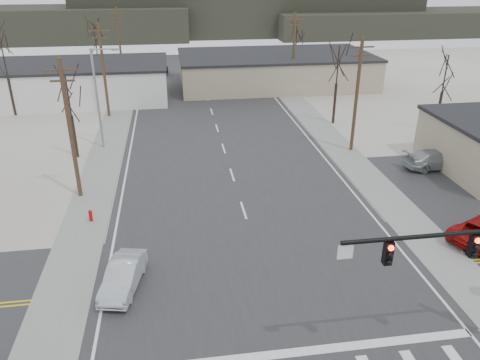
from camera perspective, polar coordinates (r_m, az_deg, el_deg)
The scene contains 27 objects.
ground at distance 25.74m, azimuth 3.23°, elevation -12.23°, with size 140.00×140.00×0.00m, color silver.
main_road at distance 38.58m, azimuth -1.16°, elevation 1.20°, with size 18.00×110.00×0.05m, color #2A292C.
cross_road at distance 25.73m, azimuth 3.23°, elevation -12.19°, with size 90.00×10.00×0.04m, color #2A292C.
sidewalk_left at distance 43.40m, azimuth -16.07°, elevation 2.96°, with size 3.00×90.00×0.06m, color gray.
sidewalk_right at distance 45.50m, azimuth 11.41°, elevation 4.47°, with size 3.00×90.00×0.06m, color gray.
fire_hydrant at distance 32.37m, azimuth -17.75°, elevation -4.15°, with size 0.24×0.24×0.87m.
building_left_far at distance 62.59m, azimuth -19.28°, elevation 11.28°, with size 22.30×12.30×4.50m.
building_right_far at distance 67.01m, azimuth 4.28°, elevation 13.31°, with size 26.30×14.30×4.30m.
upole_left_b at distance 34.41m, azimuth -20.02°, elevation 5.96°, with size 2.20×0.30×10.00m.
upole_left_c at distance 53.54m, azimuth -16.29°, elevation 12.83°, with size 2.20×0.30×10.00m.
upole_left_d at distance 73.14m, azimuth -14.48°, elevation 16.04°, with size 2.20×0.30×10.00m.
upole_right_a at distance 42.52m, azimuth 14.05°, elevation 10.14°, with size 2.20×0.30×10.00m.
upole_right_b at distance 62.98m, azimuth 6.55°, elevation 15.32°, with size 2.20×0.30×10.00m.
streetlight_main at distance 43.81m, azimuth -16.83°, elevation 10.06°, with size 2.40×0.25×9.00m.
tree_left_near at distance 42.25m, azimuth -20.16°, elevation 9.28°, with size 3.30×3.30×7.35m.
tree_right_mid at distance 50.00m, azimuth 11.83°, elevation 13.32°, with size 3.74×3.74×8.33m.
tree_left_far at distance 67.39m, azimuth -17.21°, elevation 15.95°, with size 3.96×3.96×8.82m.
tree_right_far at distance 75.29m, azimuth 6.90°, elevation 17.12°, with size 3.52×3.52×7.84m.
tree_lot at distance 50.65m, azimuth 23.71°, elevation 11.52°, with size 3.52×3.52×7.84m.
tree_left_mid at distance 57.60m, azimuth -26.83°, elevation 13.08°, with size 3.96×3.96×8.82m.
hill_left at distance 116.79m, azimuth -24.69°, elevation 16.84°, with size 70.00×18.00×7.00m, color #333026.
hill_center at distance 118.19m, azimuth 1.13°, elevation 19.52°, with size 80.00×18.00×9.00m, color #333026.
hill_right at distance 123.44m, azimuth 18.70°, elevation 17.72°, with size 60.00×18.00×5.50m, color #333026.
sedan_crossing at distance 25.55m, azimuth -14.05°, elevation -11.26°, with size 1.51×4.34×1.43m, color #ACB0B7.
car_far_a at distance 65.50m, azimuth -1.09°, elevation 11.89°, with size 2.13×5.24×1.52m, color black.
car_far_b at distance 74.34m, azimuth -9.53°, elevation 13.13°, with size 1.79×4.44×1.51m, color black.
car_parked_silver at distance 41.98m, azimuth 22.70°, elevation 2.34°, with size 2.12×5.21×1.51m, color #909699.
Camera 1 is at (-4.41, -20.07, 15.51)m, focal length 35.00 mm.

